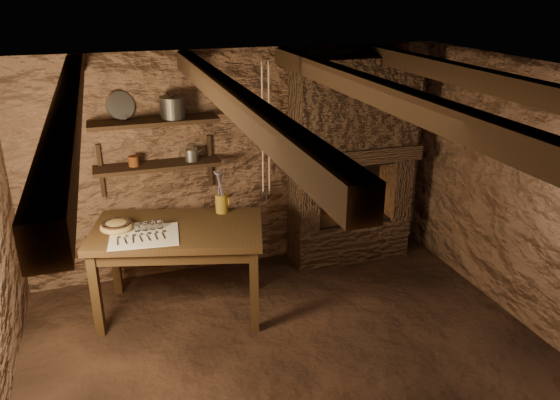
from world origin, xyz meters
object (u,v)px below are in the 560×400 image
object	(u,v)px
work_table	(180,267)
iron_stockpot	(173,109)
wooden_bowl	(117,227)
red_pot	(349,202)
stoneware_jug	(222,195)

from	to	relation	value
work_table	iron_stockpot	bearing A→B (deg)	94.43
iron_stockpot	work_table	bearing A→B (deg)	-100.67
work_table	wooden_bowl	world-z (taller)	wooden_bowl
work_table	red_pot	distance (m)	2.08
iron_stockpot	red_pot	bearing A→B (deg)	-3.65
wooden_bowl	red_pot	xyz separation A→B (m)	(2.54, 0.43, -0.24)
work_table	wooden_bowl	bearing A→B (deg)	-176.22
stoneware_jug	iron_stockpot	size ratio (longest dim) A/B	1.70
wooden_bowl	iron_stockpot	distance (m)	1.27
wooden_bowl	iron_stockpot	bearing A→B (deg)	39.75
iron_stockpot	wooden_bowl	bearing A→B (deg)	-140.25
iron_stockpot	red_pot	world-z (taller)	iron_stockpot
wooden_bowl	iron_stockpot	size ratio (longest dim) A/B	1.19
red_pot	wooden_bowl	bearing A→B (deg)	-170.46
work_table	stoneware_jug	bearing A→B (deg)	40.83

